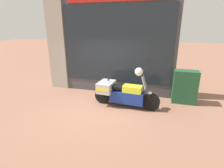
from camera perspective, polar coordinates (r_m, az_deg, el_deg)
The scene contains 6 objects.
ground_plane at distance 6.48m, azimuth -6.32°, elevation -8.06°, with size 60.00×60.00×0.00m, color #8E604C.
shop_building at distance 7.86m, azimuth -4.04°, elevation 12.60°, with size 5.71×0.55×4.16m.
window_display at distance 8.00m, azimuth 1.34°, elevation 0.85°, with size 4.40×0.30×1.96m.
paramedic_motorcycle at distance 6.49m, azimuth 2.86°, elevation -2.84°, with size 2.46×0.81×1.24m.
utility_cabinet at distance 7.31m, azimuth 22.68°, elevation -0.87°, with size 0.89×0.49×1.29m, color #1E4C2D.
white_helmet at distance 6.09m, azimuth 8.78°, elevation 3.97°, with size 0.29×0.29×0.29m, color white.
Camera 1 is at (2.25, -5.36, 2.87)m, focal length 28.00 mm.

